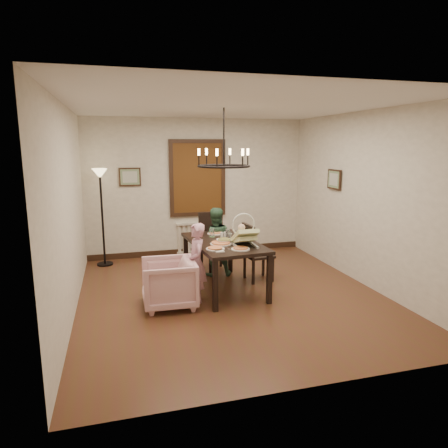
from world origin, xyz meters
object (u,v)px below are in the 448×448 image
drinking_glass (229,236)px  floor_lamp (102,219)px  chair_far (216,242)px  seated_man (215,248)px  armchair (169,283)px  baby_bouncer (244,235)px  elderly_woman (197,269)px  dining_table (224,247)px  chair_right (259,252)px

drinking_glass → floor_lamp: (-1.96, 1.84, 0.05)m
chair_far → seated_man: 0.26m
armchair → baby_bouncer: (1.15, 0.10, 0.61)m
floor_lamp → baby_bouncer: bearing=-47.2°
elderly_woman → baby_bouncer: baby_bouncer is taller
chair_far → elderly_woman: 1.48m
armchair → drinking_glass: 1.25m
seated_man → drinking_glass: seated_man is taller
dining_table → chair_far: (0.11, 0.97, -0.16)m
chair_right → floor_lamp: bearing=52.4°
drinking_glass → floor_lamp: 2.69m
chair_right → elderly_woman: chair_right is taller
baby_bouncer → floor_lamp: 3.05m
dining_table → floor_lamp: 2.65m
elderly_woman → floor_lamp: (-1.35, 2.26, 0.42)m
armchair → chair_right: bearing=116.4°
floor_lamp → chair_far: bearing=-25.0°
chair_far → armchair: bearing=-136.5°
chair_right → elderly_woman: bearing=113.2°
dining_table → seated_man: (0.04, 0.72, -0.20)m
elderly_woman → floor_lamp: bearing=-148.2°
seated_man → baby_bouncer: bearing=104.4°
elderly_woman → seated_man: size_ratio=0.97×
chair_right → floor_lamp: 3.04m
armchair → seated_man: seated_man is taller
dining_table → floor_lamp: (-1.86, 1.88, 0.20)m
dining_table → elderly_woman: size_ratio=1.81×
elderly_woman → chair_right: bearing=119.6°
chair_right → elderly_woman: (-1.20, -0.65, -0.01)m
floor_lamp → drinking_glass: bearing=-43.2°
elderly_woman → floor_lamp: size_ratio=0.54×
chair_far → chair_right: chair_far is taller
elderly_woman → baby_bouncer: bearing=92.4°
chair_far → chair_right: size_ratio=1.09×
armchair → baby_bouncer: size_ratio=1.46×
chair_far → baby_bouncer: (0.11, -1.32, 0.42)m
armchair → elderly_woman: bearing=102.9°
dining_table → seated_man: bearing=82.1°
seated_man → baby_bouncer: 1.19m
baby_bouncer → drinking_glass: (-0.12, 0.40, -0.11)m
elderly_woman → baby_bouncer: (0.73, 0.02, 0.47)m
dining_table → chair_far: size_ratio=1.63×
seated_man → dining_table: bearing=92.1°
dining_table → seated_man: seated_man is taller
floor_lamp → dining_table: bearing=-45.4°
chair_right → armchair: bearing=109.1°
baby_bouncer → floor_lamp: size_ratio=0.29×
floor_lamp → seated_man: bearing=-31.5°
chair_far → seated_man: bearing=-117.0°
chair_right → baby_bouncer: (-0.47, -0.64, 0.46)m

